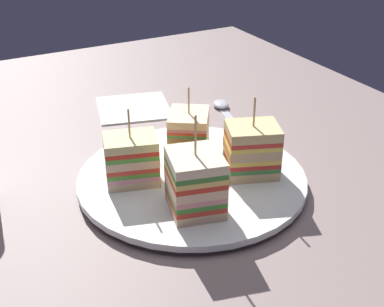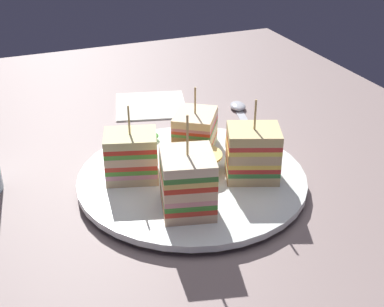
# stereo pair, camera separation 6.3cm
# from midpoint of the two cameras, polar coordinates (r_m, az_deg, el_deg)

# --- Properties ---
(ground_plane) EXTENTS (1.20, 0.87, 0.02)m
(ground_plane) POSITION_cam_midpoint_polar(r_m,az_deg,el_deg) (0.66, 2.75, -4.16)
(ground_plane) COLOR gray
(plate) EXTENTS (0.28, 0.28, 0.01)m
(plate) POSITION_cam_midpoint_polar(r_m,az_deg,el_deg) (0.65, 2.79, -2.84)
(plate) COLOR white
(plate) RESTS_ON ground_plane
(sandwich_wedge_0) EXTENTS (0.08, 0.08, 0.09)m
(sandwich_wedge_0) POSITION_cam_midpoint_polar(r_m,az_deg,el_deg) (0.70, 2.92, 2.37)
(sandwich_wedge_0) COLOR beige
(sandwich_wedge_0) RESTS_ON plate
(sandwich_wedge_1) EXTENTS (0.06, 0.07, 0.09)m
(sandwich_wedge_1) POSITION_cam_midpoint_polar(r_m,az_deg,el_deg) (0.63, -3.65, -0.35)
(sandwich_wedge_1) COLOR beige
(sandwich_wedge_1) RESTS_ON plate
(sandwich_wedge_2) EXTENTS (0.07, 0.07, 0.11)m
(sandwich_wedge_2) POSITION_cam_midpoint_polar(r_m,az_deg,el_deg) (0.57, 2.71, -3.21)
(sandwich_wedge_2) COLOR #DFB48B
(sandwich_wedge_2) RESTS_ON plate
(sandwich_wedge_3) EXTENTS (0.07, 0.08, 0.10)m
(sandwich_wedge_3) POSITION_cam_midpoint_polar(r_m,az_deg,el_deg) (0.64, 9.32, -0.04)
(sandwich_wedge_3) COLOR #DCBE84
(sandwich_wedge_3) RESTS_ON plate
(chip_pile) EXTENTS (0.07, 0.08, 0.03)m
(chip_pile) POSITION_cam_midpoint_polar(r_m,az_deg,el_deg) (0.64, 3.12, -1.02)
(chip_pile) COLOR #EFCC78
(chip_pile) RESTS_ON plate
(salad_garnish) EXTENTS (0.08, 0.07, 0.01)m
(salad_garnish) POSITION_cam_midpoint_polar(r_m,az_deg,el_deg) (0.70, -3.16, 0.71)
(salad_garnish) COLOR #49933A
(salad_garnish) RESTS_ON plate
(spoon) EXTENTS (0.16, 0.06, 0.01)m
(spoon) POSITION_cam_midpoint_polar(r_m,az_deg,el_deg) (0.85, 7.42, 4.28)
(spoon) COLOR silver
(spoon) RESTS_ON ground_plane
(napkin) EXTENTS (0.14, 0.14, 0.01)m
(napkin) POSITION_cam_midpoint_polar(r_m,az_deg,el_deg) (0.87, -2.36, 5.19)
(napkin) COLOR white
(napkin) RESTS_ON ground_plane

